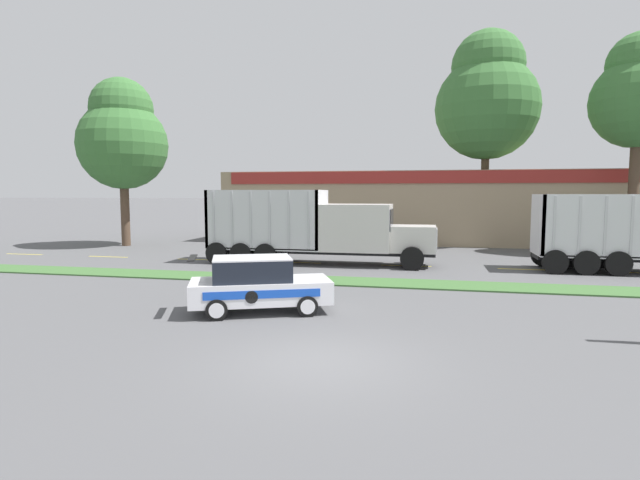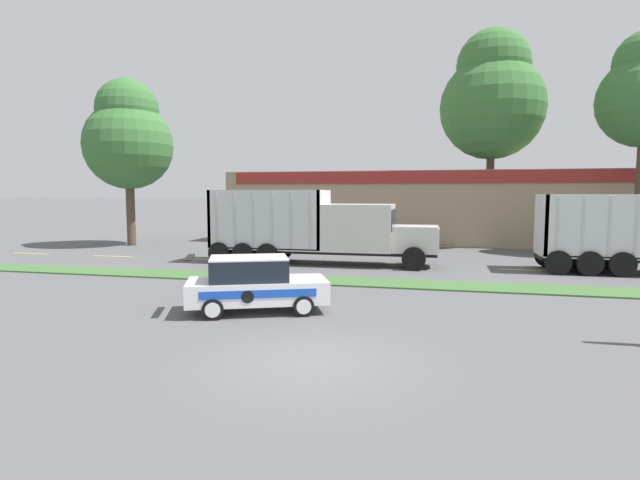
% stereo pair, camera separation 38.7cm
% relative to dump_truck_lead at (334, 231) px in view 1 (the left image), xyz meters
% --- Properties ---
extents(ground_plane, '(600.00, 600.00, 0.00)m').
position_rel_dump_truck_lead_xyz_m(ground_plane, '(2.29, -14.06, -1.62)').
color(ground_plane, '#515154').
extents(grass_verge, '(120.00, 1.92, 0.06)m').
position_rel_dump_truck_lead_xyz_m(grass_verge, '(2.29, -4.78, -1.59)').
color(grass_verge, '#3D6633').
rests_on(grass_verge, ground_plane).
extents(centre_line_1, '(2.40, 0.14, 0.01)m').
position_rel_dump_truck_lead_xyz_m(centre_line_1, '(-18.12, 0.18, -1.61)').
color(centre_line_1, yellow).
rests_on(centre_line_1, ground_plane).
extents(centre_line_2, '(2.40, 0.14, 0.01)m').
position_rel_dump_truck_lead_xyz_m(centre_line_2, '(-12.72, 0.18, -1.61)').
color(centre_line_2, yellow).
rests_on(centre_line_2, ground_plane).
extents(centre_line_3, '(2.40, 0.14, 0.01)m').
position_rel_dump_truck_lead_xyz_m(centre_line_3, '(-7.32, 0.18, -1.61)').
color(centre_line_3, yellow).
rests_on(centre_line_3, ground_plane).
extents(centre_line_4, '(2.40, 0.14, 0.01)m').
position_rel_dump_truck_lead_xyz_m(centre_line_4, '(-1.92, 0.18, -1.61)').
color(centre_line_4, yellow).
rests_on(centre_line_4, ground_plane).
extents(centre_line_5, '(2.40, 0.14, 0.01)m').
position_rel_dump_truck_lead_xyz_m(centre_line_5, '(3.48, 0.18, -1.61)').
color(centre_line_5, yellow).
rests_on(centre_line_5, ground_plane).
extents(centre_line_6, '(2.40, 0.14, 0.01)m').
position_rel_dump_truck_lead_xyz_m(centre_line_6, '(8.88, 0.18, -1.61)').
color(centre_line_6, yellow).
rests_on(centre_line_6, ground_plane).
extents(dump_truck_lead, '(11.19, 2.68, 3.65)m').
position_rel_dump_truck_lead_xyz_m(dump_truck_lead, '(0.00, 0.00, 0.00)').
color(dump_truck_lead, black).
rests_on(dump_truck_lead, ground_plane).
extents(rally_car, '(4.43, 3.17, 1.67)m').
position_rel_dump_truck_lead_xyz_m(rally_car, '(-0.40, -10.19, -0.79)').
color(rally_car, white).
rests_on(rally_car, ground_plane).
extents(store_building_backdrop, '(32.89, 12.10, 4.97)m').
position_rel_dump_truck_lead_xyz_m(store_building_backdrop, '(6.56, 15.22, 0.87)').
color(store_building_backdrop, '#9E896B').
rests_on(store_building_backdrop, ground_plane).
extents(tree_behind_left, '(5.76, 5.76, 10.94)m').
position_rel_dump_truck_lead_xyz_m(tree_behind_left, '(-15.15, 5.61, 5.56)').
color(tree_behind_left, brown).
rests_on(tree_behind_left, ground_plane).
extents(tree_behind_centre, '(6.63, 6.63, 13.97)m').
position_rel_dump_truck_lead_xyz_m(tree_behind_centre, '(8.09, 10.67, 8.03)').
color(tree_behind_centre, brown).
rests_on(tree_behind_centre, ground_plane).
extents(tree_behind_right, '(5.12, 5.12, 12.43)m').
position_rel_dump_truck_lead_xyz_m(tree_behind_right, '(15.90, 7.70, 7.42)').
color(tree_behind_right, brown).
rests_on(tree_behind_right, ground_plane).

